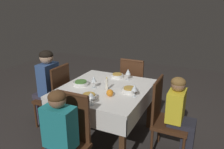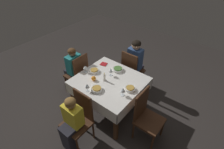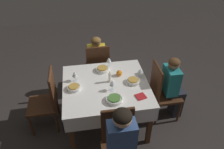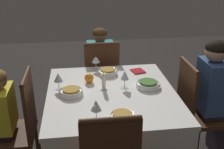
% 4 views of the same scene
% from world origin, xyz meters
% --- Properties ---
extents(dining_table, '(1.17, 1.08, 0.75)m').
position_xyz_m(dining_table, '(0.00, 0.00, 0.66)').
color(dining_table, white).
rests_on(dining_table, ground_plane).
extents(chair_north, '(0.41, 0.41, 0.96)m').
position_xyz_m(chair_north, '(-0.04, 0.79, 0.51)').
color(chair_north, '#472816').
rests_on(chair_north, ground_plane).
extents(chair_west, '(0.41, 0.41, 0.96)m').
position_xyz_m(chair_west, '(-0.84, -0.01, 0.51)').
color(chair_west, '#472816').
rests_on(chair_west, ground_plane).
extents(chair_south, '(0.41, 0.41, 0.96)m').
position_xyz_m(chair_south, '(0.03, -0.79, 0.51)').
color(chair_south, '#472816').
rests_on(chair_south, ground_plane).
extents(person_adult_denim, '(0.30, 0.34, 1.16)m').
position_xyz_m(person_adult_denim, '(-0.04, 0.95, 0.66)').
color(person_adult_denim, '#383342').
rests_on(person_adult_denim, ground_plane).
extents(person_child_teal, '(0.33, 0.30, 1.06)m').
position_xyz_m(person_child_teal, '(-1.00, -0.01, 0.58)').
color(person_child_teal, '#282833').
rests_on(person_child_teal, ground_plane).
extents(bowl_north, '(0.21, 0.21, 0.06)m').
position_xyz_m(bowl_north, '(-0.06, 0.33, 0.78)').
color(bowl_north, white).
rests_on(bowl_north, dining_table).
extents(wine_glass_north, '(0.07, 0.07, 0.16)m').
position_xyz_m(wine_glass_north, '(-0.07, 0.12, 0.86)').
color(wine_glass_north, white).
rests_on(wine_glass_north, dining_table).
extents(bowl_west, '(0.19, 0.19, 0.06)m').
position_xyz_m(bowl_west, '(-0.38, 0.01, 0.78)').
color(bowl_west, white).
rests_on(bowl_west, dining_table).
extents(wine_glass_west, '(0.08, 0.08, 0.14)m').
position_xyz_m(wine_glass_west, '(-0.50, -0.09, 0.85)').
color(wine_glass_west, white).
rests_on(wine_glass_west, dining_table).
extents(bowl_south, '(0.20, 0.20, 0.06)m').
position_xyz_m(bowl_south, '(0.01, -0.34, 0.78)').
color(bowl_south, white).
rests_on(bowl_south, dining_table).
extents(wine_glass_south, '(0.07, 0.07, 0.15)m').
position_xyz_m(wine_glass_south, '(-0.11, -0.44, 0.86)').
color(wine_glass_south, white).
rests_on(wine_glass_south, dining_table).
extents(bowl_east, '(0.18, 0.18, 0.06)m').
position_xyz_m(bowl_east, '(0.43, 0.02, 0.78)').
color(bowl_east, white).
rests_on(bowl_east, dining_table).
extents(wine_glass_east, '(0.08, 0.08, 0.16)m').
position_xyz_m(wine_glass_east, '(0.41, -0.16, 0.86)').
color(wine_glass_east, white).
rests_on(wine_glass_east, dining_table).
extents(candle_centerpiece, '(0.06, 0.06, 0.17)m').
position_xyz_m(candle_centerpiece, '(-0.06, -0.06, 0.81)').
color(candle_centerpiece, beige).
rests_on(candle_centerpiece, dining_table).
extents(orange_fruit, '(0.08, 0.08, 0.08)m').
position_xyz_m(orange_fruit, '(-0.22, -0.18, 0.79)').
color(orange_fruit, orange).
rests_on(orange_fruit, dining_table).
extents(napkin_red_folded, '(0.15, 0.15, 0.01)m').
position_xyz_m(napkin_red_folded, '(-0.41, 0.31, 0.75)').
color(napkin_red_folded, red).
rests_on(napkin_red_folded, dining_table).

